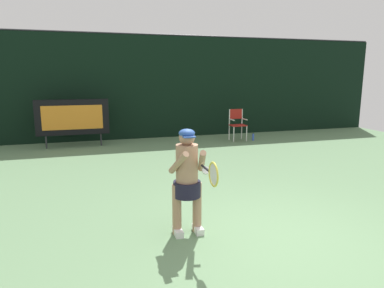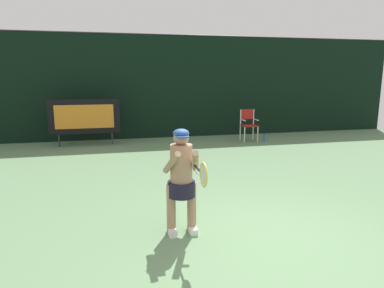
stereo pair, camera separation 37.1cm
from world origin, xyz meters
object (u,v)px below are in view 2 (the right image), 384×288
at_px(tennis_player, 182,177).
at_px(tennis_racket, 203,174).
at_px(umpire_chair, 248,123).
at_px(water_bottle, 265,138).
at_px(scoreboard, 85,116).

bearing_deg(tennis_player, tennis_racket, -78.93).
relative_size(umpire_chair, tennis_racket, 1.79).
distance_m(water_bottle, tennis_player, 7.59).
relative_size(water_bottle, tennis_player, 0.18).
distance_m(umpire_chair, tennis_player, 7.48).
distance_m(scoreboard, umpire_chair, 5.45).
bearing_deg(water_bottle, tennis_player, -123.73).
height_order(scoreboard, tennis_racket, scoreboard).
xyz_separation_m(umpire_chair, tennis_player, (-3.68, -6.51, 0.21)).
bearing_deg(tennis_racket, scoreboard, 105.94).
bearing_deg(umpire_chair, water_bottle, -22.78).
bearing_deg(tennis_player, umpire_chair, 60.52).
bearing_deg(scoreboard, water_bottle, -6.06).
bearing_deg(scoreboard, tennis_racket, -76.11).
bearing_deg(water_bottle, scoreboard, 173.94).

